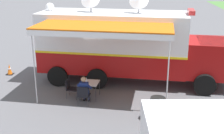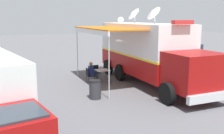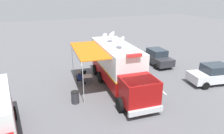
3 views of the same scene
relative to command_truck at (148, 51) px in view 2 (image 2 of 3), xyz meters
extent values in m
plane|color=#5B5B60|center=(-0.10, -0.74, -1.95)|extent=(100.00, 100.00, 0.00)
cube|color=silver|center=(-3.10, 0.55, -1.94)|extent=(0.55, 4.79, 0.01)
cube|color=#9E0F0F|center=(-0.10, -0.74, -0.80)|extent=(3.14, 7.40, 1.10)
cube|color=white|center=(-0.10, -0.74, 0.60)|extent=(3.14, 7.40, 1.70)
cube|color=yellow|center=(-0.10, -0.74, -0.25)|extent=(3.16, 7.42, 0.10)
cube|color=#9E0F0F|center=(0.32, 3.89, -0.50)|extent=(2.48, 2.30, 1.70)
cube|color=#28333D|center=(0.34, 4.09, 0.00)|extent=(2.27, 1.66, 0.70)
cube|color=silver|center=(0.42, 5.01, -1.40)|extent=(2.38, 0.41, 0.36)
cylinder|color=black|center=(-0.94, 3.80, -1.45)|extent=(0.39, 1.02, 1.00)
cylinder|color=black|center=(1.55, 3.58, -1.45)|extent=(0.39, 1.02, 1.00)
cylinder|color=black|center=(-1.39, -1.17, -1.45)|extent=(0.39, 1.02, 1.00)
cylinder|color=black|center=(1.09, -1.39, -1.45)|extent=(0.39, 1.02, 1.00)
cylinder|color=black|center=(-1.57, -3.14, -1.45)|extent=(0.39, 1.02, 1.00)
cylinder|color=black|center=(0.92, -3.37, -1.45)|extent=(0.39, 1.02, 1.00)
cube|color=white|center=(-0.10, -0.74, 1.50)|extent=(3.14, 7.40, 0.10)
cube|color=red|center=(0.23, 2.94, 1.67)|extent=(1.12, 0.38, 0.20)
cylinder|color=silver|center=(-0.20, -1.82, 1.78)|extent=(0.10, 0.10, 0.45)
cone|color=silver|center=(-0.05, -1.83, 2.18)|extent=(0.79, 0.96, 0.81)
cylinder|color=silver|center=(0.01, 0.51, 1.78)|extent=(0.10, 0.10, 0.45)
cone|color=silver|center=(0.16, 0.50, 2.18)|extent=(0.79, 0.96, 0.81)
sphere|color=white|center=(-0.39, -3.93, 1.73)|extent=(0.44, 0.44, 0.44)
cube|color=orange|center=(2.24, -0.96, 1.30)|extent=(2.71, 5.94, 0.06)
cube|color=white|center=(3.29, -1.05, 1.16)|extent=(0.60, 5.74, 0.24)
cylinder|color=silver|center=(3.48, 1.67, -0.32)|extent=(0.05, 0.05, 3.25)
cylinder|color=silver|center=(2.99, -3.76, -0.32)|extent=(0.05, 0.05, 3.25)
cube|color=silver|center=(2.23, -1.60, -1.23)|extent=(0.87, 0.87, 0.03)
cylinder|color=#333338|center=(1.90, -1.20, -1.60)|extent=(0.03, 0.03, 0.70)
cylinder|color=#333338|center=(2.63, -1.26, -1.60)|extent=(0.03, 0.03, 0.70)
cylinder|color=#333338|center=(1.83, -1.93, -1.60)|extent=(0.03, 0.03, 0.70)
cylinder|color=#333338|center=(2.57, -2.00, -1.60)|extent=(0.03, 0.03, 0.70)
cylinder|color=silver|center=(2.27, -1.74, -1.12)|extent=(0.07, 0.07, 0.20)
cylinder|color=white|center=(2.27, -1.74, -1.01)|extent=(0.04, 0.04, 0.02)
cube|color=black|center=(2.93, -1.72, -1.53)|extent=(0.52, 0.52, 0.04)
cube|color=black|center=(3.15, -1.74, -1.30)|extent=(0.08, 0.48, 0.44)
cylinder|color=#333338|center=(2.69, -1.92, -1.74)|extent=(0.02, 0.02, 0.42)
cylinder|color=#333338|center=(2.73, -1.48, -1.74)|extent=(0.02, 0.02, 0.42)
cylinder|color=#333338|center=(3.13, -1.96, -1.74)|extent=(0.02, 0.02, 0.42)
cylinder|color=#333338|center=(3.17, -1.52, -1.74)|extent=(0.02, 0.02, 0.42)
cube|color=black|center=(2.30, -2.35, -1.53)|extent=(0.52, 0.52, 0.04)
cube|color=black|center=(2.28, -2.57, -1.30)|extent=(0.48, 0.08, 0.44)
cylinder|color=#333338|center=(2.10, -2.11, -1.74)|extent=(0.02, 0.02, 0.42)
cylinder|color=#333338|center=(2.54, -2.15, -1.74)|extent=(0.02, 0.02, 0.42)
cylinder|color=#333338|center=(2.06, -2.55, -1.74)|extent=(0.02, 0.02, 0.42)
cylinder|color=#333338|center=(2.50, -2.59, -1.74)|extent=(0.02, 0.02, 0.42)
cube|color=navy|center=(2.93, -1.72, -1.23)|extent=(0.27, 0.38, 0.56)
sphere|color=#A37556|center=(2.93, -1.72, -0.81)|extent=(0.22, 0.22, 0.22)
cylinder|color=navy|center=(2.79, -1.94, -1.19)|extent=(0.43, 0.13, 0.34)
cylinder|color=navy|center=(2.83, -1.48, -1.19)|extent=(0.43, 0.13, 0.34)
cylinder|color=#2D334C|center=(2.74, -1.80, -1.51)|extent=(0.39, 0.16, 0.13)
cylinder|color=#2D334C|center=(2.56, -1.79, -1.74)|extent=(0.11, 0.11, 0.42)
cube|color=black|center=(2.50, -1.78, -1.91)|extent=(0.25, 0.12, 0.07)
cylinder|color=#2D334C|center=(2.76, -1.61, -1.51)|extent=(0.39, 0.16, 0.13)
cylinder|color=#2D334C|center=(2.58, -1.59, -1.74)|extent=(0.11, 0.11, 0.42)
cube|color=black|center=(2.52, -1.58, -1.91)|extent=(0.25, 0.12, 0.07)
cylinder|color=#2D2D33|center=(4.04, 1.30, -1.52)|extent=(0.56, 0.56, 0.85)
cylinder|color=black|center=(4.04, 1.30, -1.07)|extent=(0.57, 0.57, 0.06)
cube|color=black|center=(-0.46, -6.43, -1.93)|extent=(0.36, 0.36, 0.03)
cone|color=orange|center=(-0.46, -6.43, -1.64)|extent=(0.26, 0.26, 0.55)
cylinder|color=white|center=(-0.46, -6.43, -1.61)|extent=(0.17, 0.17, 0.06)
cube|color=#28333D|center=(8.63, 6.73, -0.38)|extent=(1.78, 1.25, 0.60)
cylinder|color=black|center=(8.04, 1.72, -1.53)|extent=(0.34, 0.86, 0.84)
cube|color=#2D2D33|center=(-6.40, -3.35, -1.25)|extent=(2.10, 4.32, 0.76)
cube|color=#28333D|center=(-6.41, -3.50, -0.53)|extent=(1.75, 2.21, 0.68)
cylinder|color=black|center=(-7.20, -1.99, -1.63)|extent=(0.27, 0.65, 0.64)
cylinder|color=black|center=(-5.40, -2.12, -1.63)|extent=(0.27, 0.65, 0.64)
cylinder|color=black|center=(-7.39, -4.59, -1.63)|extent=(0.27, 0.65, 0.64)
cylinder|color=black|center=(-5.60, -4.72, -1.63)|extent=(0.27, 0.65, 0.64)
camera|label=1|loc=(14.34, 0.39, 3.59)|focal=47.55mm
camera|label=2|loc=(9.02, 12.24, 1.87)|focal=41.62mm
camera|label=3|loc=(6.67, 14.06, 5.52)|focal=31.94mm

